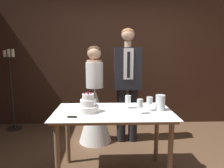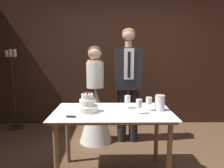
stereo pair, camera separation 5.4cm
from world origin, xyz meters
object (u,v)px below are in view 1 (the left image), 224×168
at_px(bride, 95,107).
at_px(candle_stand, 12,89).
at_px(cake_table, 113,119).
at_px(hurricane_candle, 160,103).
at_px(cake_knife, 80,117).
at_px(wine_glass_far, 140,104).
at_px(wine_glass_near, 150,101).
at_px(groom, 127,80).
at_px(tiered_cake, 88,105).
at_px(wine_glass_middle, 128,100).

distance_m(bride, candle_stand, 1.73).
relative_size(cake_table, hurricane_candle, 7.50).
height_order(cake_table, cake_knife, cake_knife).
height_order(wine_glass_far, candle_stand, candle_stand).
xyz_separation_m(wine_glass_near, hurricane_candle, (0.13, 0.01, -0.03)).
xyz_separation_m(cake_knife, hurricane_candle, (0.92, 0.26, 0.08)).
bearing_deg(groom, candle_stand, 164.60).
xyz_separation_m(wine_glass_far, groom, (-0.03, 1.06, 0.12)).
relative_size(cake_knife, candle_stand, 0.27).
bearing_deg(candle_stand, tiered_cake, -44.47).
height_order(bride, groom, groom).
bearing_deg(tiered_cake, wine_glass_middle, 16.63).
relative_size(cake_table, wine_glass_far, 8.29).
bearing_deg(cake_knife, hurricane_candle, 22.41).
relative_size(cake_knife, wine_glass_far, 2.56).
bearing_deg(tiered_cake, cake_knife, -108.73).
relative_size(bride, candle_stand, 1.03).
relative_size(cake_knife, hurricane_candle, 2.31).
bearing_deg(candle_stand, wine_glass_near, -33.52).
xyz_separation_m(wine_glass_middle, candle_stand, (-2.06, 1.42, -0.11)).
distance_m(cake_table, bride, 0.99).
distance_m(cake_table, groom, 1.04).
distance_m(wine_glass_near, candle_stand, 2.77).
height_order(tiered_cake, wine_glass_middle, tiered_cake).
height_order(groom, candle_stand, groom).
bearing_deg(wine_glass_middle, groom, 84.30).
relative_size(tiered_cake, candle_stand, 0.16).
relative_size(bride, groom, 0.85).
height_order(hurricane_candle, candle_stand, candle_stand).
xyz_separation_m(wine_glass_near, wine_glass_far, (-0.13, -0.12, 0.00)).
bearing_deg(tiered_cake, cake_table, 4.24).
bearing_deg(wine_glass_far, candle_stand, 142.87).
xyz_separation_m(wine_glass_far, bride, (-0.56, 1.06, -0.33)).
bearing_deg(wine_glass_middle, cake_knife, -146.96).
xyz_separation_m(cake_knife, candle_stand, (-1.52, 1.77, -0.01)).
bearing_deg(wine_glass_near, groom, 99.69).
bearing_deg(wine_glass_middle, tiered_cake, -163.37).
bearing_deg(wine_glass_middle, wine_glass_far, -64.34).
height_order(wine_glass_middle, groom, groom).
bearing_deg(hurricane_candle, wine_glass_middle, 165.32).
distance_m(cake_knife, groom, 1.36).
height_order(cake_knife, wine_glass_far, wine_glass_far).
height_order(cake_knife, bride, bride).
height_order(cake_table, wine_glass_near, wine_glass_near).
relative_size(cake_table, wine_glass_near, 8.45).
distance_m(tiered_cake, wine_glass_far, 0.59).
bearing_deg(hurricane_candle, candle_stand, 148.14).
bearing_deg(wine_glass_near, cake_table, -178.60).
xyz_separation_m(cake_table, wine_glass_middle, (0.18, 0.12, 0.21)).
distance_m(cake_knife, wine_glass_middle, 0.66).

